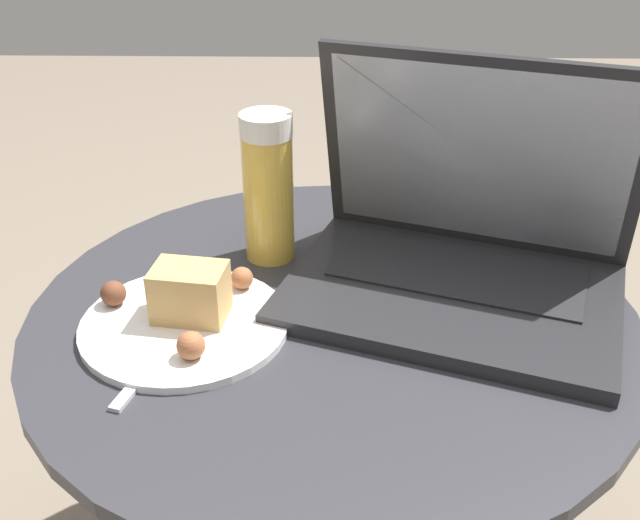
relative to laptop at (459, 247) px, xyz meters
The scene contains 5 objects.
table 0.26m from the laptop, 160.89° to the right, with size 0.68×0.68×0.49m.
laptop is the anchor object (origin of this frame).
beer_glass 0.24m from the laptop, 162.00° to the left, with size 0.06×0.06×0.19m.
snack_plate 0.32m from the laptop, 164.24° to the right, with size 0.23×0.23×0.07m.
fork 0.35m from the laptop, 156.77° to the right, with size 0.06×0.16×0.01m.
Camera 1 is at (0.00, -0.70, 0.96)m, focal length 42.00 mm.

